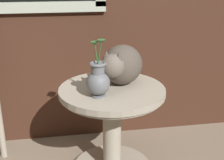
% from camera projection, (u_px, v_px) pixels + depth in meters
% --- Properties ---
extents(wicker_side_table, '(0.63, 0.63, 0.58)m').
position_uv_depth(wicker_side_table, '(112.00, 117.00, 1.83)').
color(wicker_side_table, '#B2A893').
rests_on(wicker_side_table, ground_plane).
extents(cat, '(0.35, 0.50, 0.24)m').
position_uv_depth(cat, '(122.00, 65.00, 1.78)').
color(cat, brown).
rests_on(cat, wicker_side_table).
extents(pewter_vase_with_ivy, '(0.13, 0.13, 0.32)m').
position_uv_depth(pewter_vase_with_ivy, '(98.00, 80.00, 1.61)').
color(pewter_vase_with_ivy, slate).
rests_on(pewter_vase_with_ivy, wicker_side_table).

